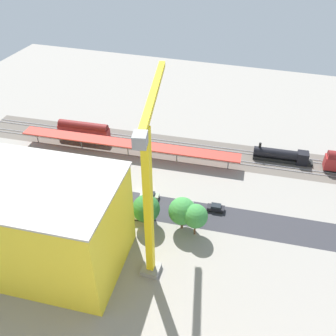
% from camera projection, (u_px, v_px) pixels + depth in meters
% --- Properties ---
extents(ground_plane, '(191.63, 191.63, 0.00)m').
position_uv_depth(ground_plane, '(143.00, 193.00, 95.10)').
color(ground_plane, gray).
rests_on(ground_plane, ground).
extents(rail_bed, '(120.36, 20.56, 0.01)m').
position_uv_depth(rail_bed, '(168.00, 148.00, 112.32)').
color(rail_bed, '#5B544C').
rests_on(rail_bed, ground).
extents(street_asphalt, '(120.09, 15.89, 0.01)m').
position_uv_depth(street_asphalt, '(137.00, 205.00, 91.59)').
color(street_asphalt, '#2D2D33').
rests_on(street_asphalt, ground).
extents(track_rails, '(119.58, 14.14, 0.12)m').
position_uv_depth(track_rails, '(168.00, 147.00, 112.21)').
color(track_rails, '#9E9EA8').
rests_on(track_rails, ground).
extents(platform_canopy_near, '(65.74, 8.16, 4.08)m').
position_uv_depth(platform_canopy_near, '(127.00, 144.00, 107.02)').
color(platform_canopy_near, '#B73328').
rests_on(platform_canopy_near, ground).
extents(locomotive, '(16.80, 3.69, 5.12)m').
position_uv_depth(locomotive, '(283.00, 156.00, 105.55)').
color(locomotive, black).
rests_on(locomotive, ground).
extents(freight_coach_far, '(16.61, 3.78, 6.02)m').
position_uv_depth(freight_coach_far, '(84.00, 130.00, 114.43)').
color(freight_coach_far, black).
rests_on(freight_coach_far, ground).
extents(parked_car_0, '(4.35, 2.17, 1.75)m').
position_uv_depth(parked_car_0, '(216.00, 208.00, 89.46)').
color(parked_car_0, black).
rests_on(parked_car_0, ground).
extents(parked_car_1, '(4.35, 1.85, 1.74)m').
position_uv_depth(parked_car_1, '(184.00, 203.00, 90.80)').
color(parked_car_1, black).
rests_on(parked_car_1, ground).
extents(parked_car_2, '(4.91, 2.33, 1.70)m').
position_uv_depth(parked_car_2, '(150.00, 196.00, 93.19)').
color(parked_car_2, black).
rests_on(parked_car_2, ground).
extents(parked_car_3, '(4.24, 2.18, 1.67)m').
position_uv_depth(parked_car_3, '(121.00, 190.00, 95.04)').
color(parked_car_3, black).
rests_on(parked_car_3, ground).
extents(parked_car_4, '(4.35, 1.92, 1.69)m').
position_uv_depth(parked_car_4, '(94.00, 184.00, 96.97)').
color(parked_car_4, black).
rests_on(parked_car_4, ground).
extents(construction_building, '(37.54, 22.40, 20.21)m').
position_uv_depth(construction_building, '(29.00, 222.00, 72.52)').
color(construction_building, yellow).
rests_on(construction_building, ground).
extents(construction_roof_slab, '(38.18, 23.03, 0.40)m').
position_uv_depth(construction_roof_slab, '(17.00, 181.00, 66.38)').
color(construction_roof_slab, '#ADA89E').
rests_on(construction_roof_slab, construction_building).
extents(tower_crane, '(7.52, 29.88, 35.57)m').
position_uv_depth(tower_crane, '(150.00, 180.00, 64.80)').
color(tower_crane, gray).
rests_on(tower_crane, ground).
extents(box_truck_0, '(8.48, 3.29, 3.46)m').
position_uv_depth(box_truck_0, '(137.00, 212.00, 86.89)').
color(box_truck_0, black).
rests_on(box_truck_0, ground).
extents(box_truck_1, '(9.49, 3.44, 3.27)m').
position_uv_depth(box_truck_1, '(26.00, 197.00, 91.47)').
color(box_truck_1, black).
rests_on(box_truck_1, ground).
extents(street_tree_0, '(5.42, 5.42, 8.24)m').
position_uv_depth(street_tree_0, '(196.00, 216.00, 80.44)').
color(street_tree_0, brown).
rests_on(street_tree_0, ground).
extents(street_tree_1, '(6.36, 6.36, 9.07)m').
position_uv_depth(street_tree_1, '(6.00, 176.00, 91.32)').
color(street_tree_1, brown).
rests_on(street_tree_1, ground).
extents(street_tree_2, '(6.39, 6.39, 8.13)m').
position_uv_depth(street_tree_2, '(146.00, 209.00, 83.24)').
color(street_tree_2, brown).
rests_on(street_tree_2, ground).
extents(street_tree_3, '(4.83, 4.83, 7.62)m').
position_uv_depth(street_tree_3, '(115.00, 200.00, 85.15)').
color(street_tree_3, brown).
rests_on(street_tree_3, ground).
extents(street_tree_4, '(6.29, 6.29, 8.40)m').
position_uv_depth(street_tree_4, '(182.00, 211.00, 82.13)').
color(street_tree_4, brown).
rests_on(street_tree_4, ground).
extents(traffic_light, '(0.50, 0.36, 6.69)m').
position_uv_depth(traffic_light, '(117.00, 175.00, 94.15)').
color(traffic_light, '#333333').
rests_on(traffic_light, ground).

